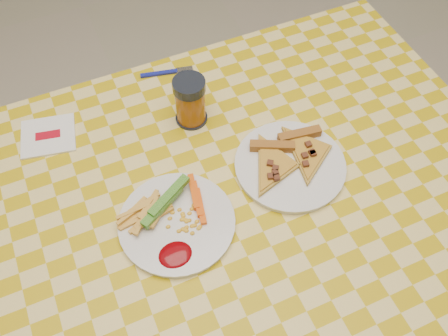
{
  "coord_description": "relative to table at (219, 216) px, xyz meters",
  "views": [
    {
      "loc": [
        -0.21,
        -0.5,
        1.64
      ],
      "look_at": [
        0.04,
        0.05,
        0.78
      ],
      "focal_mm": 40.0,
      "sensor_mm": 36.0,
      "label": 1
    }
  ],
  "objects": [
    {
      "name": "napkin",
      "position": [
        -0.29,
        0.3,
        0.08
      ],
      "size": [
        0.14,
        0.13,
        0.01
      ],
      "rotation": [
        0.0,
        0.0,
        -0.2
      ],
      "color": "white",
      "rests_on": "table"
    },
    {
      "name": "drink_glass",
      "position": [
        0.03,
        0.22,
        0.13
      ],
      "size": [
        0.07,
        0.07,
        0.12
      ],
      "color": "black",
      "rests_on": "table"
    },
    {
      "name": "plate_right",
      "position": [
        0.17,
        0.01,
        0.08
      ],
      "size": [
        0.27,
        0.27,
        0.01
      ],
      "primitive_type": "cylinder",
      "rotation": [
        0.0,
        0.0,
        -0.19
      ],
      "color": "silver",
      "rests_on": "table"
    },
    {
      "name": "plate_left",
      "position": [
        -0.1,
        -0.02,
        0.08
      ],
      "size": [
        0.27,
        0.27,
        0.01
      ],
      "primitive_type": "cylinder",
      "rotation": [
        0.0,
        0.0,
        0.2
      ],
      "color": "silver",
      "rests_on": "table"
    },
    {
      "name": "fork",
      "position": [
        0.03,
        0.39,
        0.08
      ],
      "size": [
        0.13,
        0.04,
        0.01
      ],
      "rotation": [
        0.0,
        0.0,
        -0.22
      ],
      "color": "navy",
      "rests_on": "table"
    },
    {
      "name": "table",
      "position": [
        0.0,
        0.0,
        0.0
      ],
      "size": [
        1.28,
        0.88,
        0.76
      ],
      "color": "white",
      "rests_on": "ground"
    },
    {
      "name": "pizza_slices",
      "position": [
        0.18,
        0.02,
        0.09
      ],
      "size": [
        0.25,
        0.22,
        0.02
      ],
      "color": "gold",
      "rests_on": "plate_right"
    },
    {
      "name": "ground",
      "position": [
        0.0,
        0.0,
        -0.68
      ],
      "size": [
        8.0,
        8.0,
        0.0
      ],
      "primitive_type": "plane",
      "color": "beige",
      "rests_on": "ground"
    },
    {
      "name": "fries_veggies",
      "position": [
        -0.11,
        -0.01,
        0.1
      ],
      "size": [
        0.2,
        0.18,
        0.04
      ],
      "color": "gold",
      "rests_on": "plate_left"
    }
  ]
}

